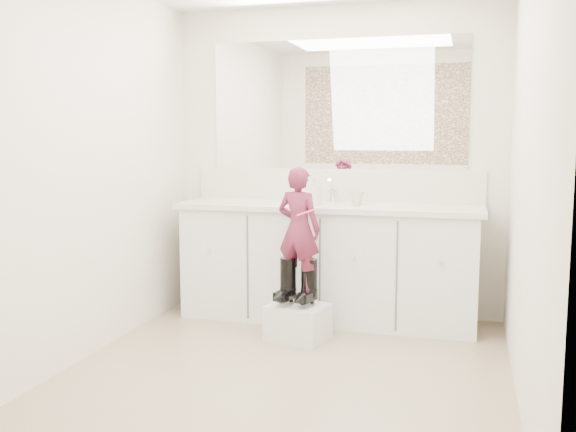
% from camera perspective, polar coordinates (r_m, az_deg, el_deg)
% --- Properties ---
extents(floor, '(3.00, 3.00, 0.00)m').
position_cam_1_polar(floor, '(3.88, -0.44, -14.04)').
color(floor, '#7E6F52').
rests_on(floor, ground).
extents(wall_back, '(2.60, 0.00, 2.60)m').
position_cam_1_polar(wall_back, '(5.08, 4.30, 4.87)').
color(wall_back, beige).
rests_on(wall_back, floor).
extents(wall_front, '(2.60, 0.00, 2.60)m').
position_cam_1_polar(wall_front, '(2.22, -11.33, 1.76)').
color(wall_front, beige).
rests_on(wall_front, floor).
extents(wall_left, '(0.00, 3.00, 3.00)m').
position_cam_1_polar(wall_left, '(4.17, -17.90, 4.04)').
color(wall_left, beige).
rests_on(wall_left, floor).
extents(wall_right, '(0.00, 3.00, 3.00)m').
position_cam_1_polar(wall_right, '(3.49, 20.54, 3.37)').
color(wall_right, beige).
rests_on(wall_right, floor).
extents(vanity_cabinet, '(2.20, 0.55, 0.85)m').
position_cam_1_polar(vanity_cabinet, '(4.90, 3.57, -4.34)').
color(vanity_cabinet, silver).
rests_on(vanity_cabinet, floor).
extents(countertop, '(2.28, 0.58, 0.04)m').
position_cam_1_polar(countertop, '(4.82, 3.57, 0.82)').
color(countertop, beige).
rests_on(countertop, vanity_cabinet).
extents(backsplash, '(2.28, 0.03, 0.25)m').
position_cam_1_polar(backsplash, '(5.07, 4.24, 2.78)').
color(backsplash, beige).
rests_on(backsplash, countertop).
extents(mirror, '(2.00, 0.02, 1.00)m').
position_cam_1_polar(mirror, '(5.07, 4.32, 9.85)').
color(mirror, white).
rests_on(mirror, wall_back).
extents(dot_panel, '(2.00, 0.01, 1.20)m').
position_cam_1_polar(dot_panel, '(2.24, -11.50, 13.33)').
color(dot_panel, '#472819').
rests_on(dot_panel, wall_front).
extents(faucet, '(0.08, 0.08, 0.10)m').
position_cam_1_polar(faucet, '(4.97, 3.98, 1.82)').
color(faucet, silver).
rests_on(faucet, countertop).
extents(cup, '(0.14, 0.14, 0.10)m').
position_cam_1_polar(cup, '(4.77, 6.11, 1.60)').
color(cup, beige).
rests_on(cup, countertop).
extents(soap_bottle, '(0.11, 0.11, 0.20)m').
position_cam_1_polar(soap_bottle, '(4.80, 2.37, 2.24)').
color(soap_bottle, beige).
rests_on(soap_bottle, countertop).
extents(step_stool, '(0.45, 0.40, 0.25)m').
position_cam_1_polar(step_stool, '(4.48, 0.88, -9.43)').
color(step_stool, silver).
rests_on(step_stool, floor).
extents(boot_left, '(0.16, 0.23, 0.32)m').
position_cam_1_polar(boot_left, '(4.44, 0.01, -5.78)').
color(boot_left, black).
rests_on(boot_left, step_stool).
extents(boot_right, '(0.16, 0.23, 0.32)m').
position_cam_1_polar(boot_right, '(4.41, 1.90, -5.89)').
color(boot_right, black).
rests_on(boot_right, step_stool).
extents(toddler, '(0.35, 0.27, 0.85)m').
position_cam_1_polar(toddler, '(4.36, 0.96, -1.17)').
color(toddler, '#9A2F55').
rests_on(toddler, step_stool).
extents(toothbrush, '(0.14, 0.04, 0.06)m').
position_cam_1_polar(toothbrush, '(4.25, 1.60, 0.32)').
color(toothbrush, pink).
rests_on(toothbrush, toddler).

